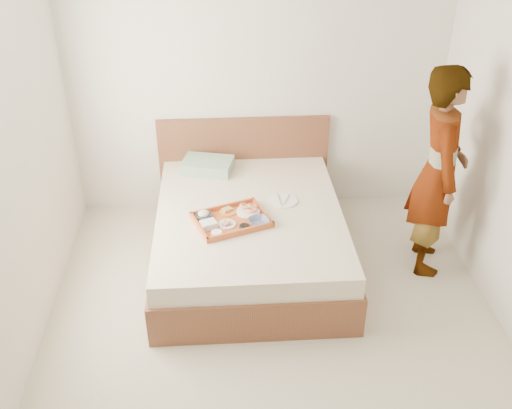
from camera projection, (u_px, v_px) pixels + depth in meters
The scene contains 16 objects.
ground at pixel (276, 341), 4.38m from camera, with size 3.50×4.00×0.01m, color beige.
wall_back at pixel (258, 81), 5.40m from camera, with size 3.50×0.01×2.60m, color silver.
bed at pixel (249, 236), 5.08m from camera, with size 1.65×2.00×0.53m, color brown.
headboard at pixel (244, 163), 5.80m from camera, with size 1.65×0.06×0.95m, color brown.
pillow at pixel (208, 165), 5.52m from camera, with size 0.46×0.31×0.11m, color #94B18B.
tray at pixel (232, 220), 4.78m from camera, with size 0.58×0.42×0.05m, color #C3592D.
prawn_plate at pixel (248, 212), 4.89m from camera, with size 0.20×0.20×0.01m, color white.
navy_bowl_big at pixel (259, 222), 4.74m from camera, with size 0.16×0.16×0.04m, color navy.
sauce_dish at pixel (244, 227), 4.68m from camera, with size 0.08×0.08×0.03m, color black.
meat_plate at pixel (227, 224), 4.73m from camera, with size 0.14×0.14×0.01m, color white.
bread_plate at pixel (228, 212), 4.89m from camera, with size 0.14×0.14×0.01m, color orange.
salad_bowl at pixel (204, 216), 4.81m from camera, with size 0.13×0.13×0.04m, color navy.
plastic_tub at pixel (209, 225), 4.69m from camera, with size 0.12×0.10×0.05m, color silver.
cheese_round at pixel (217, 233), 4.60m from camera, with size 0.08×0.08×0.03m, color white.
dinner_plate at pixel (283, 201), 5.07m from camera, with size 0.25×0.25×0.01m, color white.
person at pixel (438, 172), 4.76m from camera, with size 0.65×0.43×1.79m, color silver.
Camera 1 is at (-0.36, -3.17, 3.17)m, focal length 41.29 mm.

